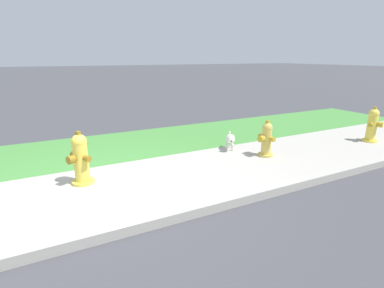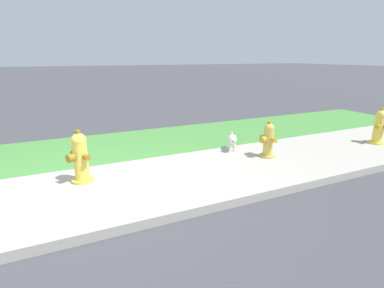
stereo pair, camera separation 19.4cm
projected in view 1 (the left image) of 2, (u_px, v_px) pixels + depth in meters
The scene contains 8 objects.
ground_plane at pixel (98, 194), 4.16m from camera, with size 120.00×120.00×0.00m, color #424247.
sidewalk_pavement at pixel (98, 193), 4.16m from camera, with size 18.00×2.12×0.01m, color #ADA89E.
grass_verge at pixel (77, 151), 6.01m from camera, with size 18.00×2.24×0.01m, color #47893D.
street_curb at pixel (118, 230), 3.18m from camera, with size 18.00×0.16×0.12m, color #ADA89E.
fire_hydrant_by_grass_verge at pixel (81, 159), 4.38m from camera, with size 0.37×0.39×0.81m.
fire_hydrant_near_corner at pixel (266, 139), 5.63m from camera, with size 0.34×0.37×0.70m.
fire_hydrant_far_end at pixel (372, 125), 6.58m from camera, with size 0.39×0.37×0.79m.
small_white_dog at pixel (230, 140), 6.02m from camera, with size 0.33×0.43×0.39m.
Camera 1 is at (-0.59, -3.97, 1.84)m, focal length 28.00 mm.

